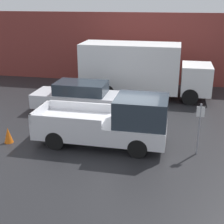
% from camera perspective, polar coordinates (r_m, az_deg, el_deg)
% --- Properties ---
extents(ground_plane, '(60.00, 60.00, 0.00)m').
position_cam_1_polar(ground_plane, '(13.24, 2.56, -5.41)').
color(ground_plane, '#232326').
extents(building_wall, '(28.00, 0.15, 4.81)m').
position_cam_1_polar(building_wall, '(21.99, 7.01, 11.36)').
color(building_wall, brown).
rests_on(building_wall, ground).
extents(pickup_truck, '(5.32, 2.00, 2.11)m').
position_cam_1_polar(pickup_truck, '(12.58, 0.11, -1.94)').
color(pickup_truck, silver).
rests_on(pickup_truck, ground).
extents(car, '(4.79, 1.86, 1.61)m').
position_cam_1_polar(car, '(16.48, -5.95, 2.79)').
color(car, silver).
rests_on(car, ground).
extents(delivery_truck, '(7.67, 2.42, 3.20)m').
position_cam_1_polar(delivery_truck, '(18.96, 5.05, 7.90)').
color(delivery_truck, white).
rests_on(delivery_truck, ground).
extents(parking_sign, '(0.30, 0.07, 2.05)m').
position_cam_1_polar(parking_sign, '(12.19, 15.64, -2.51)').
color(parking_sign, gray).
rests_on(parking_sign, ground).
extents(traffic_cone, '(0.37, 0.37, 0.65)m').
position_cam_1_polar(traffic_cone, '(13.72, -18.44, -4.05)').
color(traffic_cone, orange).
rests_on(traffic_cone, ground).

